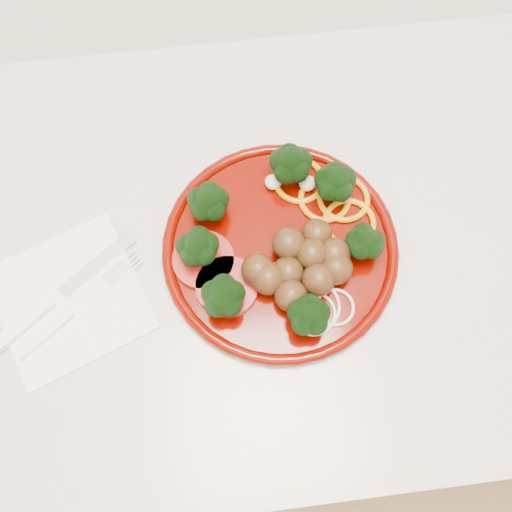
{
  "coord_description": "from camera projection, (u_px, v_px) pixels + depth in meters",
  "views": [
    {
      "loc": [
        0.18,
        1.44,
        1.53
      ],
      "look_at": [
        0.21,
        1.67,
        0.92
      ],
      "focal_mm": 40.0,
      "sensor_mm": 36.0,
      "label": 1
    }
  ],
  "objects": [
    {
      "name": "napkin",
      "position": [
        70.0,
        299.0,
        0.66
      ],
      "size": [
        0.21,
        0.21,
        0.0
      ],
      "primitive_type": "cube",
      "rotation": [
        0.0,
        0.0,
        0.37
      ],
      "color": "white",
      "rests_on": "counter"
    },
    {
      "name": "counter",
      "position": [
        145.0,
        341.0,
        1.1
      ],
      "size": [
        2.4,
        0.6,
        0.9
      ],
      "color": "silver",
      "rests_on": "ground"
    },
    {
      "name": "knife",
      "position": [
        48.0,
        305.0,
        0.65
      ],
      "size": [
        0.17,
        0.13,
        0.01
      ],
      "rotation": [
        0.0,
        0.0,
        0.65
      ],
      "color": "silver",
      "rests_on": "napkin"
    },
    {
      "name": "plate",
      "position": [
        282.0,
        246.0,
        0.66
      ],
      "size": [
        0.28,
        0.28,
        0.06
      ],
      "rotation": [
        0.0,
        0.0,
        0.35
      ],
      "color": "#4C0500",
      "rests_on": "counter"
    },
    {
      "name": "fork",
      "position": [
        59.0,
        322.0,
        0.64
      ],
      "size": [
        0.15,
        0.12,
        0.01
      ],
      "rotation": [
        0.0,
        0.0,
        0.65
      ],
      "color": "white",
      "rests_on": "napkin"
    }
  ]
}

